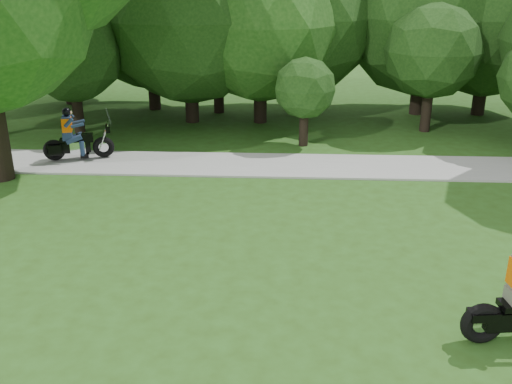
{
  "coord_description": "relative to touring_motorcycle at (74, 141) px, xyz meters",
  "views": [
    {
      "loc": [
        -2.62,
        -8.13,
        5.39
      ],
      "look_at": [
        -3.21,
        3.11,
        1.05
      ],
      "focal_mm": 40.0,
      "sensor_mm": 36.0,
      "label": 1
    }
  ],
  "objects": [
    {
      "name": "ground",
      "position": [
        9.0,
        -8.19,
        -0.64
      ],
      "size": [
        100.0,
        100.0,
        0.0
      ],
      "primitive_type": "plane",
      "color": "#2A4D16",
      "rests_on": "ground"
    },
    {
      "name": "walkway",
      "position": [
        9.0,
        -0.19,
        -0.61
      ],
      "size": [
        60.0,
        2.2,
        0.06
      ],
      "primitive_type": "cube",
      "color": "#9B9B96",
      "rests_on": "ground"
    },
    {
      "name": "tree_line",
      "position": [
        9.67,
        6.11,
        2.98
      ],
      "size": [
        39.89,
        11.23,
        7.41
      ],
      "color": "black",
      "rests_on": "ground"
    },
    {
      "name": "touring_motorcycle",
      "position": [
        0.0,
        0.0,
        0.0
      ],
      "size": [
        2.07,
        1.04,
        1.6
      ],
      "rotation": [
        0.0,
        0.0,
        0.28
      ],
      "color": "black",
      "rests_on": "walkway"
    }
  ]
}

